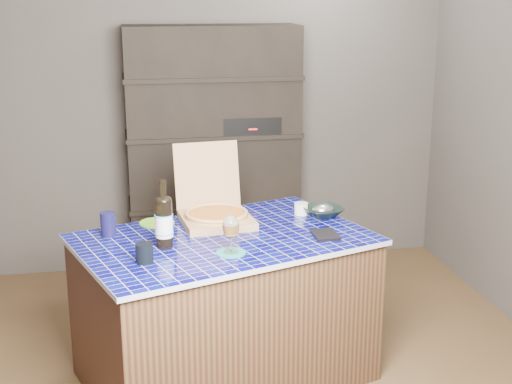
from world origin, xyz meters
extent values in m
plane|color=brown|center=(0.00, 0.00, 0.00)|extent=(3.50, 3.50, 0.00)
plane|color=#48423E|center=(0.00, 1.75, 1.25)|extent=(3.50, 0.00, 3.50)
plane|color=#48423E|center=(0.00, -1.75, 1.25)|extent=(3.50, 0.00, 3.50)
cube|color=black|center=(0.00, 1.53, 0.90)|extent=(1.20, 0.40, 1.80)
cube|color=black|center=(0.25, 1.48, 1.12)|extent=(0.40, 0.32, 0.12)
cube|color=#4C371E|center=(-0.14, 0.03, 0.39)|extent=(1.63, 1.30, 0.77)
cube|color=#040445|center=(-0.14, 0.03, 0.79)|extent=(1.68, 1.34, 0.03)
cube|color=#966D4D|center=(-0.14, 0.25, 0.82)|extent=(0.41, 0.41, 0.04)
cube|color=#966D4D|center=(-0.17, 0.48, 1.02)|extent=(0.38, 0.12, 0.36)
cylinder|color=#B6844C|center=(-0.14, 0.25, 0.85)|extent=(0.34, 0.34, 0.01)
cylinder|color=maroon|center=(-0.14, 0.25, 0.86)|extent=(0.30, 0.30, 0.01)
torus|color=#B6844C|center=(-0.14, 0.25, 0.86)|extent=(0.34, 0.34, 0.02)
cylinder|color=black|center=(-0.44, -0.06, 0.92)|extent=(0.09, 0.09, 0.24)
ellipsoid|color=black|center=(-0.44, -0.06, 1.04)|extent=(0.09, 0.09, 0.05)
cylinder|color=black|center=(-0.44, -0.06, 1.09)|extent=(0.03, 0.03, 0.10)
cylinder|color=silver|center=(-0.44, -0.06, 0.91)|extent=(0.09, 0.09, 0.11)
cylinder|color=#42ABE3|center=(-0.44, -0.06, 0.87)|extent=(0.09, 0.09, 0.01)
cylinder|color=#42ABE3|center=(-0.44, -0.06, 0.96)|extent=(0.09, 0.09, 0.01)
cylinder|color=#16756E|center=(-0.14, -0.21, 0.80)|extent=(0.14, 0.14, 0.01)
cylinder|color=white|center=(-0.14, -0.21, 0.81)|extent=(0.07, 0.07, 0.01)
cylinder|color=white|center=(-0.14, -0.21, 0.85)|extent=(0.01, 0.01, 0.08)
ellipsoid|color=white|center=(-0.14, -0.21, 0.93)|extent=(0.08, 0.08, 0.11)
cylinder|color=#AE6D1B|center=(-0.14, -0.21, 0.92)|extent=(0.07, 0.07, 0.05)
cylinder|color=white|center=(-0.14, -0.21, 0.95)|extent=(0.07, 0.07, 0.02)
cylinder|color=black|center=(-0.55, -0.26, 0.84)|extent=(0.08, 0.08, 0.09)
cube|color=black|center=(0.38, -0.05, 0.81)|extent=(0.12, 0.17, 0.01)
imported|color=black|center=(0.46, 0.28, 0.83)|extent=(0.26, 0.26, 0.05)
ellipsoid|color=#B8B8C4|center=(0.46, 0.28, 0.84)|extent=(0.12, 0.10, 0.06)
cylinder|color=silver|center=(0.35, 0.34, 0.83)|extent=(0.08, 0.08, 0.07)
cylinder|color=#0F0E33|center=(-0.72, 0.16, 0.86)|extent=(0.08, 0.08, 0.13)
cylinder|color=#6FB827|center=(-0.46, 0.32, 0.80)|extent=(0.19, 0.19, 0.01)
camera|label=1|loc=(-0.61, -3.41, 2.01)|focal=50.00mm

